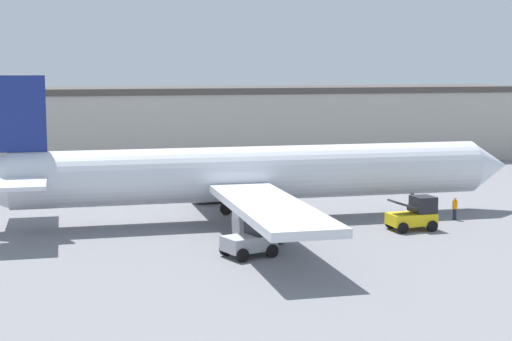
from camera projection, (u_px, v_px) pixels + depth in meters
ground_plane at (256, 220)px, 56.35m from camera, size 400.00×400.00×0.00m
terminal_building at (256, 124)px, 91.86m from camera, size 65.73×14.08×8.75m
airplane at (243, 175)px, 55.72m from camera, size 41.22×36.62×10.36m
ground_crew_worker at (455, 208)px, 56.24m from camera, size 0.36×0.36×1.65m
baggage_tug at (253, 237)px, 45.29m from camera, size 3.28×2.79×2.45m
belt_loader_truck at (415, 214)px, 52.73m from camera, size 3.14×2.09×2.26m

